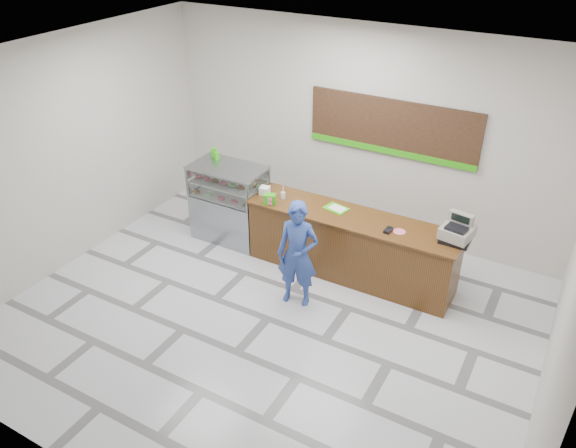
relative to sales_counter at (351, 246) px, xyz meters
The scene contains 16 objects.
floor 1.72m from the sales_counter, 109.54° to the right, with size 7.00×7.00×0.00m, color silver.
back_wall 1.98m from the sales_counter, 110.77° to the left, with size 7.00×7.00×0.00m, color beige.
ceiling 3.41m from the sales_counter, 109.54° to the right, with size 7.00×7.00×0.00m, color silver.
sales_counter is the anchor object (origin of this frame).
display_case 2.23m from the sales_counter, behind, with size 1.22×0.72×1.33m.
menu_board 2.00m from the sales_counter, 90.00° to the left, with size 2.80×0.06×0.90m.
cash_register 1.64m from the sales_counter, ahead, with size 0.46×0.47×0.38m.
card_terminal 0.82m from the sales_counter, 13.20° to the right, with size 0.09×0.17×0.04m, color black.
serving_tray 0.61m from the sales_counter, 164.08° to the left, with size 0.39×0.32×0.02m.
napkin_box 1.61m from the sales_counter, behind, with size 0.15×0.15×0.13m, color white.
straw_cup 1.31m from the sales_counter, behind, with size 0.07×0.07×0.11m, color silver.
promo_box 1.42m from the sales_counter, 168.36° to the right, with size 0.18×0.12×0.16m, color #30AB12.
donut_decal 0.91m from the sales_counter, ahead, with size 0.18×0.18×0.00m, color #FC6987.
green_cup_left 2.81m from the sales_counter, behind, with size 0.09×0.09×0.15m, color #30AB12.
green_cup_right 2.69m from the sales_counter, behind, with size 0.09×0.09×0.13m, color #30AB12.
customer 1.09m from the sales_counter, 111.65° to the right, with size 0.59×0.38×1.61m, color #2D4696.
Camera 1 is at (3.23, -5.16, 5.15)m, focal length 35.00 mm.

